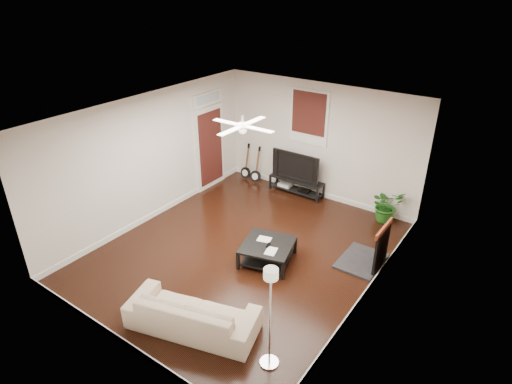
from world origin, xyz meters
TOP-DOWN VIEW (x-y plane):
  - room at (0.00, 0.00)m, footprint 5.01×6.01m
  - brick_accent at (2.49, 1.00)m, footprint 0.02×2.20m
  - fireplace at (2.20, 1.00)m, footprint 0.80×1.10m
  - window_back at (-0.30, 2.97)m, footprint 1.00×0.06m
  - door_left at (-2.46, 1.90)m, footprint 0.08×1.00m
  - tv_stand at (-0.44, 2.78)m, footprint 1.40×0.37m
  - tv at (-0.44, 2.80)m, footprint 1.26×0.16m
  - coffee_table at (0.56, -0.02)m, footprint 1.13×1.13m
  - sofa at (0.59, -2.13)m, footprint 2.17×1.31m
  - floor_lamp at (1.94, -2.03)m, footprint 0.34×0.34m
  - potted_plant at (1.86, 2.77)m, footprint 0.90×0.91m
  - guitar_left at (-2.00, 2.75)m, footprint 0.30×0.21m
  - guitar_right at (-1.65, 2.72)m, footprint 0.32×0.24m
  - ceiling_fan at (0.00, 0.00)m, footprint 1.24×1.24m

SIDE VIEW (x-z plane):
  - coffee_table at x=0.56m, z-range 0.00..0.39m
  - tv_stand at x=-0.44m, z-range 0.00..0.39m
  - sofa at x=0.59m, z-range 0.00..0.59m
  - potted_plant at x=1.86m, z-range 0.00..0.76m
  - fireplace at x=2.20m, z-range 0.00..0.92m
  - guitar_left at x=-2.00m, z-range 0.00..0.97m
  - guitar_right at x=-1.65m, z-range 0.00..0.97m
  - tv at x=-0.44m, z-range 0.39..1.12m
  - floor_lamp at x=1.94m, z-range 0.00..1.66m
  - door_left at x=-2.46m, z-range 0.00..2.50m
  - room at x=0.00m, z-range 0.00..2.80m
  - brick_accent at x=2.49m, z-range 0.00..2.80m
  - window_back at x=-0.30m, z-range 1.30..2.60m
  - ceiling_fan at x=0.00m, z-range 2.44..2.76m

